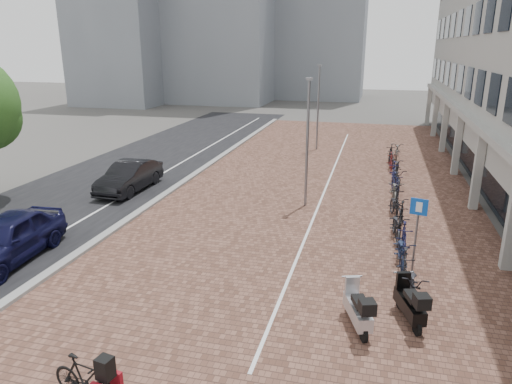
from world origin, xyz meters
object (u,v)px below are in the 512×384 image
(car_dark, at_px, (129,177))
(parking_sign, at_px, (417,224))
(scooter_front, at_px, (358,307))
(hero_bike, at_px, (86,378))
(scooter_mid, at_px, (410,302))
(car_navy, at_px, (6,239))

(car_dark, relative_size, parking_sign, 1.77)
(car_dark, relative_size, scooter_front, 2.57)
(hero_bike, xyz_separation_m, parking_sign, (6.66, 7.52, 1.14))
(parking_sign, bearing_deg, car_dark, 171.72)
(scooter_front, height_order, scooter_mid, scooter_front)
(scooter_mid, xyz_separation_m, parking_sign, (0.26, 2.93, 1.08))
(car_navy, relative_size, scooter_mid, 2.78)
(hero_bike, height_order, parking_sign, parking_sign)
(car_navy, xyz_separation_m, parking_sign, (12.96, 2.48, 0.86))
(scooter_front, height_order, parking_sign, parking_sign)
(car_navy, xyz_separation_m, hero_bike, (6.30, -5.03, -0.28))
(parking_sign, bearing_deg, scooter_mid, -79.59)
(car_dark, height_order, parking_sign, parking_sign)
(car_navy, relative_size, hero_bike, 2.72)
(car_dark, bearing_deg, scooter_mid, -33.37)
(scooter_mid, distance_m, parking_sign, 3.13)
(scooter_front, bearing_deg, car_dark, 122.10)
(car_dark, bearing_deg, car_navy, -88.77)
(car_navy, height_order, car_dark, car_navy)
(scooter_front, relative_size, parking_sign, 0.69)
(scooter_mid, bearing_deg, hero_bike, -161.90)
(scooter_mid, relative_size, parking_sign, 0.68)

